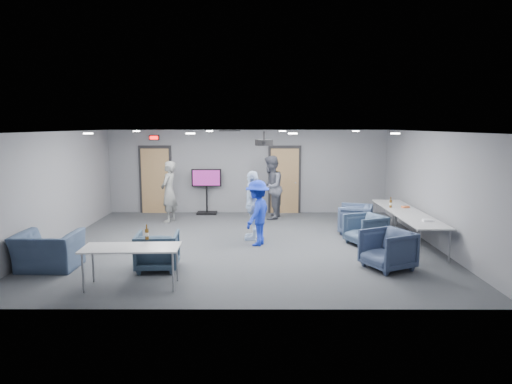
{
  "coord_description": "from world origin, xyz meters",
  "views": [
    {
      "loc": [
        0.3,
        -10.76,
        2.84
      ],
      "look_at": [
        0.28,
        0.45,
        1.2
      ],
      "focal_mm": 32.0,
      "sensor_mm": 36.0,
      "label": 1
    }
  ],
  "objects_px": {
    "chair_right_a": "(355,219)",
    "chair_right_c": "(388,250)",
    "chair_right_b": "(365,230)",
    "table_right_b": "(421,222)",
    "table_right_a": "(395,207)",
    "person_c": "(253,205)",
    "chair_front_b": "(48,251)",
    "bottle_right": "(391,204)",
    "bottle_front": "(147,234)",
    "person_d": "(257,213)",
    "chair_front_a": "(157,251)",
    "person_b": "(271,187)",
    "projector": "(264,142)",
    "table_front_left": "(131,250)",
    "person_a": "(169,192)",
    "tv_stand": "(207,189)"
  },
  "relations": [
    {
      "from": "chair_right_a",
      "to": "table_front_left",
      "type": "bearing_deg",
      "value": -32.5
    },
    {
      "from": "table_right_a",
      "to": "bottle_front",
      "type": "relative_size",
      "value": 6.6
    },
    {
      "from": "person_d",
      "to": "table_right_a",
      "type": "distance_m",
      "value": 3.93
    },
    {
      "from": "table_front_left",
      "to": "table_right_b",
      "type": "bearing_deg",
      "value": 19.29
    },
    {
      "from": "table_front_left",
      "to": "bottle_right",
      "type": "xyz_separation_m",
      "value": [
        5.68,
        3.88,
        0.15
      ]
    },
    {
      "from": "chair_front_b",
      "to": "tv_stand",
      "type": "bearing_deg",
      "value": -112.71
    },
    {
      "from": "bottle_front",
      "to": "table_right_b",
      "type": "bearing_deg",
      "value": 17.3
    },
    {
      "from": "bottle_front",
      "to": "table_right_a",
      "type": "bearing_deg",
      "value": 32.68
    },
    {
      "from": "chair_front_b",
      "to": "bottle_right",
      "type": "distance_m",
      "value": 8.15
    },
    {
      "from": "chair_front_b",
      "to": "chair_right_b",
      "type": "bearing_deg",
      "value": -163.22
    },
    {
      "from": "person_d",
      "to": "chair_front_a",
      "type": "height_order",
      "value": "person_d"
    },
    {
      "from": "chair_right_c",
      "to": "table_front_left",
      "type": "xyz_separation_m",
      "value": [
        -4.81,
        -1.04,
        0.29
      ]
    },
    {
      "from": "bottle_front",
      "to": "person_a",
      "type": "bearing_deg",
      "value": 96.21
    },
    {
      "from": "person_b",
      "to": "bottle_right",
      "type": "height_order",
      "value": "person_b"
    },
    {
      "from": "person_b",
      "to": "chair_right_b",
      "type": "height_order",
      "value": "person_b"
    },
    {
      "from": "person_b",
      "to": "tv_stand",
      "type": "distance_m",
      "value": 2.18
    },
    {
      "from": "person_c",
      "to": "chair_right_b",
      "type": "distance_m",
      "value": 2.8
    },
    {
      "from": "person_c",
      "to": "chair_front_b",
      "type": "bearing_deg",
      "value": -56.37
    },
    {
      "from": "chair_right_c",
      "to": "table_right_a",
      "type": "distance_m",
      "value": 3.38
    },
    {
      "from": "chair_right_c",
      "to": "person_a",
      "type": "bearing_deg",
      "value": -157.06
    },
    {
      "from": "person_c",
      "to": "chair_right_a",
      "type": "distance_m",
      "value": 2.81
    },
    {
      "from": "table_right_b",
      "to": "bottle_right",
      "type": "xyz_separation_m",
      "value": [
        -0.23,
        1.56,
        0.15
      ]
    },
    {
      "from": "tv_stand",
      "to": "bottle_right",
      "type": "bearing_deg",
      "value": -29.36
    },
    {
      "from": "chair_right_b",
      "to": "table_front_left",
      "type": "xyz_separation_m",
      "value": [
        -4.81,
        -2.91,
        0.31
      ]
    },
    {
      "from": "chair_front_a",
      "to": "person_b",
      "type": "bearing_deg",
      "value": -119.69
    },
    {
      "from": "person_a",
      "to": "chair_right_a",
      "type": "bearing_deg",
      "value": 88.24
    },
    {
      "from": "person_d",
      "to": "person_b",
      "type": "bearing_deg",
      "value": -166.29
    },
    {
      "from": "person_d",
      "to": "chair_right_a",
      "type": "relative_size",
      "value": 1.83
    },
    {
      "from": "table_right_b",
      "to": "bottle_right",
      "type": "bearing_deg",
      "value": 8.44
    },
    {
      "from": "person_c",
      "to": "chair_right_a",
      "type": "xyz_separation_m",
      "value": [
        2.7,
        0.61,
        -0.48
      ]
    },
    {
      "from": "table_right_a",
      "to": "bottle_right",
      "type": "relative_size",
      "value": 6.74
    },
    {
      "from": "chair_right_b",
      "to": "chair_right_c",
      "type": "height_order",
      "value": "chair_right_c"
    },
    {
      "from": "table_right_a",
      "to": "person_c",
      "type": "bearing_deg",
      "value": 101.35
    },
    {
      "from": "bottle_front",
      "to": "chair_front_b",
      "type": "bearing_deg",
      "value": 167.4
    },
    {
      "from": "table_right_a",
      "to": "table_right_b",
      "type": "height_order",
      "value": "same"
    },
    {
      "from": "table_right_a",
      "to": "chair_front_a",
      "type": "bearing_deg",
      "value": 119.62
    },
    {
      "from": "person_c",
      "to": "person_d",
      "type": "distance_m",
      "value": 0.61
    },
    {
      "from": "chair_right_b",
      "to": "table_right_b",
      "type": "bearing_deg",
      "value": 38.65
    },
    {
      "from": "person_d",
      "to": "projector",
      "type": "bearing_deg",
      "value": -166.91
    },
    {
      "from": "chair_front_a",
      "to": "projector",
      "type": "distance_m",
      "value": 4.27
    },
    {
      "from": "person_c",
      "to": "bottle_right",
      "type": "xyz_separation_m",
      "value": [
        3.57,
        0.42,
        -0.03
      ]
    },
    {
      "from": "chair_front_a",
      "to": "table_front_left",
      "type": "relative_size",
      "value": 0.49
    },
    {
      "from": "chair_right_c",
      "to": "bottle_right",
      "type": "distance_m",
      "value": 3.01
    },
    {
      "from": "person_b",
      "to": "tv_stand",
      "type": "bearing_deg",
      "value": -97.6
    },
    {
      "from": "table_right_a",
      "to": "table_right_b",
      "type": "xyz_separation_m",
      "value": [
        0.0,
        -1.9,
        0.0
      ]
    },
    {
      "from": "table_right_b",
      "to": "chair_right_a",
      "type": "bearing_deg",
      "value": 32.24
    },
    {
      "from": "bottle_front",
      "to": "projector",
      "type": "height_order",
      "value": "projector"
    },
    {
      "from": "tv_stand",
      "to": "person_c",
      "type": "bearing_deg",
      "value": -65.21
    },
    {
      "from": "chair_right_a",
      "to": "chair_right_c",
      "type": "height_order",
      "value": "chair_right_c"
    },
    {
      "from": "person_c",
      "to": "chair_front_b",
      "type": "relative_size",
      "value": 1.51
    }
  ]
}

